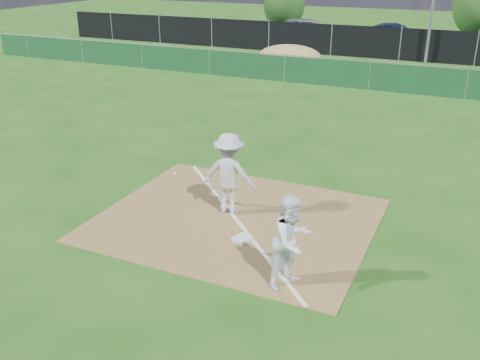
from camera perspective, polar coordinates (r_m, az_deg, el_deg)
name	(u,v)px	position (r m, az deg, el deg)	size (l,w,h in m)	color
ground	(339,118)	(20.11, 10.54, 6.48)	(90.00, 90.00, 0.00)	#1D4B10
infield_dirt	(236,220)	(12.13, -0.43, -4.24)	(6.00, 5.00, 0.02)	brown
foul_line	(236,219)	(12.13, -0.43, -4.17)	(0.08, 7.00, 0.01)	white
green_fence	(370,76)	(24.72, 13.67, 10.69)	(44.00, 0.05, 1.20)	#103C1C
dirt_mound	(290,56)	(29.34, 5.32, 13.03)	(3.38, 2.60, 1.17)	#9B824B
black_fence	(400,44)	(32.45, 16.72, 13.70)	(46.00, 0.04, 1.80)	black
parking_lot	(411,48)	(37.48, 17.81, 13.30)	(46.00, 9.00, 0.01)	black
first_base	(242,239)	(11.25, 0.22, -6.31)	(0.34, 0.34, 0.07)	silver
play_at_first	(229,174)	(12.10, -1.17, 0.67)	(2.16, 0.85, 1.90)	silver
runner	(292,241)	(9.51, 5.54, -6.50)	(0.87, 0.67, 1.78)	white
car_left	(307,29)	(38.62, 7.13, 15.68)	(1.94, 4.83, 1.65)	#B7BABF
car_mid	(394,35)	(37.85, 16.10, 14.65)	(1.46, 4.20, 1.38)	black
tree_left	(284,5)	(43.94, 4.73, 18.11)	(3.22, 3.22, 3.82)	#382316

